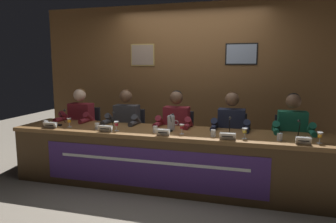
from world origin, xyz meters
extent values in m
plane|color=gray|center=(0.00, 0.00, 0.00)|extent=(12.00, 12.00, 0.00)
cube|color=brown|center=(0.00, 1.41, 1.30)|extent=(5.38, 0.12, 2.60)
cube|color=tan|center=(-0.84, 1.35, 1.76)|extent=(0.43, 0.02, 0.38)
cube|color=gray|center=(-0.84, 1.33, 1.76)|extent=(0.39, 0.01, 0.34)
cube|color=black|center=(0.84, 1.35, 1.76)|extent=(0.50, 0.02, 0.34)
cube|color=#8C99AD|center=(0.84, 1.33, 1.76)|extent=(0.46, 0.01, 0.30)
cube|color=brown|center=(0.00, 0.00, 0.72)|extent=(4.18, 0.78, 0.05)
cube|color=#4C341B|center=(0.00, -0.37, 0.35)|extent=(4.12, 0.04, 0.69)
cube|color=#4C341B|center=(-2.04, 0.00, 0.35)|extent=(0.08, 0.70, 0.69)
cube|color=#4C2D7A|center=(-0.13, -0.39, 0.35)|extent=(2.80, 0.01, 0.49)
cube|color=white|center=(-0.13, -0.40, 0.43)|extent=(2.38, 0.00, 0.04)
cylinder|color=black|center=(-1.55, 0.49, 0.01)|extent=(0.44, 0.44, 0.02)
cylinder|color=black|center=(-1.55, 0.49, 0.23)|extent=(0.05, 0.05, 0.41)
cube|color=#232328|center=(-1.55, 0.49, 0.45)|extent=(0.44, 0.44, 0.03)
cube|color=#232328|center=(-1.55, 0.69, 0.68)|extent=(0.40, 0.05, 0.44)
cylinder|color=black|center=(-1.65, 0.14, 0.23)|extent=(0.10, 0.10, 0.46)
cylinder|color=black|center=(-1.45, 0.14, 0.23)|extent=(0.10, 0.10, 0.46)
cylinder|color=black|center=(-1.65, 0.29, 0.51)|extent=(0.13, 0.34, 0.13)
cylinder|color=black|center=(-1.45, 0.29, 0.51)|extent=(0.13, 0.34, 0.13)
cube|color=maroon|center=(-1.55, 0.46, 0.75)|extent=(0.36, 0.20, 0.48)
sphere|color=beige|center=(-1.55, 0.44, 1.13)|extent=(0.19, 0.19, 0.19)
sphere|color=#593819|center=(-1.55, 0.45, 1.14)|extent=(0.17, 0.17, 0.17)
cylinder|color=maroon|center=(-1.76, 0.36, 0.77)|extent=(0.09, 0.30, 0.25)
cylinder|color=maroon|center=(-1.34, 0.36, 0.77)|extent=(0.09, 0.30, 0.25)
cylinder|color=maroon|center=(-1.76, 0.20, 0.77)|extent=(0.07, 0.24, 0.07)
cylinder|color=maroon|center=(-1.34, 0.20, 0.77)|extent=(0.07, 0.24, 0.07)
cube|color=white|center=(-1.58, -0.29, 0.78)|extent=(0.19, 0.03, 0.08)
cube|color=white|center=(-1.58, -0.25, 0.78)|extent=(0.19, 0.03, 0.08)
cube|color=black|center=(-1.58, -0.29, 0.78)|extent=(0.13, 0.01, 0.01)
cylinder|color=white|center=(-1.37, -0.15, 0.74)|extent=(0.06, 0.06, 0.00)
cylinder|color=white|center=(-1.37, -0.15, 0.77)|extent=(0.01, 0.01, 0.05)
cone|color=white|center=(-1.37, -0.15, 0.83)|extent=(0.06, 0.06, 0.06)
cylinder|color=orange|center=(-1.37, -0.15, 0.83)|extent=(0.04, 0.04, 0.04)
cylinder|color=silver|center=(-1.68, -0.22, 0.78)|extent=(0.06, 0.06, 0.08)
cylinder|color=silver|center=(-1.68, -0.22, 0.77)|extent=(0.05, 0.05, 0.05)
cylinder|color=black|center=(-1.55, -0.10, 0.75)|extent=(0.06, 0.06, 0.02)
cylinder|color=black|center=(-1.55, -0.04, 0.85)|extent=(0.01, 0.13, 0.18)
sphere|color=#2D2D2D|center=(-1.55, 0.03, 0.94)|extent=(0.03, 0.03, 0.03)
cylinder|color=black|center=(-0.78, 0.49, 0.01)|extent=(0.44, 0.44, 0.02)
cylinder|color=black|center=(-0.78, 0.49, 0.23)|extent=(0.05, 0.05, 0.41)
cube|color=#232328|center=(-0.78, 0.49, 0.45)|extent=(0.44, 0.44, 0.03)
cube|color=#232328|center=(-0.78, 0.69, 0.68)|extent=(0.40, 0.05, 0.44)
cylinder|color=black|center=(-0.88, 0.14, 0.23)|extent=(0.10, 0.10, 0.46)
cylinder|color=black|center=(-0.68, 0.14, 0.23)|extent=(0.10, 0.10, 0.46)
cylinder|color=black|center=(-0.88, 0.29, 0.51)|extent=(0.13, 0.34, 0.13)
cylinder|color=black|center=(-0.68, 0.29, 0.51)|extent=(0.13, 0.34, 0.13)
cube|color=#38383D|center=(-0.78, 0.46, 0.75)|extent=(0.36, 0.20, 0.48)
sphere|color=brown|center=(-0.78, 0.44, 1.13)|extent=(0.19, 0.19, 0.19)
sphere|color=#331E0F|center=(-0.78, 0.45, 1.14)|extent=(0.17, 0.17, 0.17)
cylinder|color=#38383D|center=(-0.99, 0.36, 0.77)|extent=(0.09, 0.30, 0.25)
cylinder|color=#38383D|center=(-0.57, 0.36, 0.77)|extent=(0.09, 0.30, 0.25)
cylinder|color=#38383D|center=(-0.99, 0.20, 0.77)|extent=(0.07, 0.24, 0.07)
cylinder|color=#38383D|center=(-0.57, 0.20, 0.77)|extent=(0.07, 0.24, 0.07)
cube|color=white|center=(-0.75, -0.30, 0.78)|extent=(0.18, 0.03, 0.08)
cube|color=white|center=(-0.75, -0.26, 0.78)|extent=(0.18, 0.03, 0.08)
cube|color=black|center=(-0.75, -0.30, 0.78)|extent=(0.13, 0.01, 0.01)
cylinder|color=white|center=(-0.64, -0.20, 0.74)|extent=(0.06, 0.06, 0.00)
cylinder|color=white|center=(-0.64, -0.20, 0.77)|extent=(0.01, 0.01, 0.05)
cone|color=white|center=(-0.64, -0.20, 0.83)|extent=(0.06, 0.06, 0.06)
cylinder|color=#B21E2D|center=(-0.64, -0.20, 0.83)|extent=(0.04, 0.04, 0.04)
cylinder|color=silver|center=(-0.93, -0.18, 0.78)|extent=(0.06, 0.06, 0.08)
cylinder|color=silver|center=(-0.93, -0.18, 0.77)|extent=(0.05, 0.05, 0.05)
cylinder|color=black|center=(-0.78, -0.11, 0.75)|extent=(0.06, 0.06, 0.02)
cylinder|color=black|center=(-0.78, -0.04, 0.85)|extent=(0.01, 0.13, 0.18)
sphere|color=#2D2D2D|center=(-0.78, 0.02, 0.94)|extent=(0.03, 0.03, 0.03)
cylinder|color=black|center=(0.00, 0.49, 0.01)|extent=(0.44, 0.44, 0.02)
cylinder|color=black|center=(0.00, 0.49, 0.23)|extent=(0.05, 0.05, 0.41)
cube|color=#232328|center=(0.00, 0.49, 0.45)|extent=(0.44, 0.44, 0.03)
cube|color=#232328|center=(0.00, 0.69, 0.68)|extent=(0.40, 0.05, 0.44)
cylinder|color=black|center=(-0.10, 0.14, 0.23)|extent=(0.10, 0.10, 0.46)
cylinder|color=black|center=(0.10, 0.14, 0.23)|extent=(0.10, 0.10, 0.46)
cylinder|color=black|center=(-0.10, 0.29, 0.51)|extent=(0.13, 0.34, 0.13)
cylinder|color=black|center=(0.10, 0.29, 0.51)|extent=(0.13, 0.34, 0.13)
cube|color=maroon|center=(0.00, 0.46, 0.75)|extent=(0.36, 0.20, 0.48)
sphere|color=brown|center=(0.00, 0.44, 1.13)|extent=(0.19, 0.19, 0.19)
sphere|color=black|center=(0.00, 0.45, 1.14)|extent=(0.17, 0.17, 0.17)
cylinder|color=maroon|center=(-0.21, 0.36, 0.77)|extent=(0.09, 0.30, 0.25)
cylinder|color=maroon|center=(0.21, 0.36, 0.77)|extent=(0.09, 0.30, 0.25)
cylinder|color=maroon|center=(-0.21, 0.20, 0.77)|extent=(0.07, 0.24, 0.07)
cylinder|color=maroon|center=(0.21, 0.20, 0.77)|extent=(0.07, 0.24, 0.07)
cube|color=white|center=(0.02, -0.31, 0.78)|extent=(0.16, 0.03, 0.08)
cube|color=white|center=(0.02, -0.28, 0.78)|extent=(0.16, 0.03, 0.08)
cube|color=black|center=(0.02, -0.32, 0.78)|extent=(0.11, 0.01, 0.01)
cylinder|color=white|center=(0.22, -0.15, 0.74)|extent=(0.06, 0.06, 0.00)
cylinder|color=white|center=(0.22, -0.15, 0.77)|extent=(0.01, 0.01, 0.05)
cone|color=white|center=(0.22, -0.15, 0.83)|extent=(0.06, 0.06, 0.06)
cylinder|color=#B21E2D|center=(0.22, -0.15, 0.83)|extent=(0.04, 0.04, 0.04)
cylinder|color=silver|center=(-0.12, -0.17, 0.78)|extent=(0.06, 0.06, 0.08)
cylinder|color=silver|center=(-0.12, -0.17, 0.77)|extent=(0.05, 0.05, 0.05)
cylinder|color=black|center=(0.04, -0.05, 0.75)|extent=(0.06, 0.06, 0.02)
cylinder|color=black|center=(0.04, 0.01, 0.85)|extent=(0.01, 0.13, 0.18)
sphere|color=#2D2D2D|center=(0.04, 0.07, 0.94)|extent=(0.03, 0.03, 0.03)
cylinder|color=black|center=(0.78, 0.49, 0.01)|extent=(0.44, 0.44, 0.02)
cylinder|color=black|center=(0.78, 0.49, 0.23)|extent=(0.05, 0.05, 0.41)
cube|color=#232328|center=(0.78, 0.49, 0.45)|extent=(0.44, 0.44, 0.03)
cube|color=#232328|center=(0.78, 0.69, 0.68)|extent=(0.40, 0.05, 0.44)
cylinder|color=black|center=(0.68, 0.14, 0.23)|extent=(0.10, 0.10, 0.46)
cylinder|color=black|center=(0.88, 0.14, 0.23)|extent=(0.10, 0.10, 0.46)
cylinder|color=black|center=(0.68, 0.29, 0.51)|extent=(0.13, 0.34, 0.13)
cylinder|color=black|center=(0.88, 0.29, 0.51)|extent=(0.13, 0.34, 0.13)
cube|color=#1E2338|center=(0.78, 0.46, 0.75)|extent=(0.36, 0.20, 0.48)
sphere|color=brown|center=(0.78, 0.44, 1.13)|extent=(0.19, 0.19, 0.19)
sphere|color=#331E0F|center=(0.78, 0.45, 1.14)|extent=(0.17, 0.17, 0.17)
cylinder|color=#1E2338|center=(0.57, 0.36, 0.77)|extent=(0.09, 0.30, 0.25)
cylinder|color=#1E2338|center=(0.99, 0.36, 0.77)|extent=(0.09, 0.30, 0.25)
cylinder|color=#1E2338|center=(0.57, 0.20, 0.77)|extent=(0.07, 0.24, 0.07)
cylinder|color=#1E2338|center=(0.99, 0.20, 0.77)|extent=(0.07, 0.24, 0.07)
cube|color=white|center=(0.79, -0.31, 0.78)|extent=(0.18, 0.03, 0.08)
cube|color=white|center=(0.79, -0.28, 0.78)|extent=(0.18, 0.03, 0.08)
cube|color=black|center=(0.79, -0.32, 0.78)|extent=(0.13, 0.01, 0.01)
cylinder|color=white|center=(0.97, -0.19, 0.74)|extent=(0.06, 0.06, 0.00)
cylinder|color=white|center=(0.97, -0.19, 0.77)|extent=(0.01, 0.01, 0.05)
cone|color=white|center=(0.97, -0.19, 0.83)|extent=(0.06, 0.06, 0.06)
cylinder|color=yellow|center=(0.97, -0.19, 0.83)|extent=(0.04, 0.04, 0.04)
cylinder|color=silver|center=(0.61, -0.19, 0.78)|extent=(0.06, 0.06, 0.08)
cylinder|color=silver|center=(0.61, -0.19, 0.77)|extent=(0.05, 0.05, 0.05)
cylinder|color=black|center=(0.79, -0.10, 0.75)|extent=(0.06, 0.06, 0.02)
cylinder|color=black|center=(0.79, -0.04, 0.85)|extent=(0.01, 0.13, 0.18)
sphere|color=#2D2D2D|center=(0.79, 0.03, 0.94)|extent=(0.03, 0.03, 0.03)
cylinder|color=black|center=(1.55, 0.49, 0.01)|extent=(0.44, 0.44, 0.02)
cylinder|color=black|center=(1.55, 0.49, 0.23)|extent=(0.05, 0.05, 0.41)
cube|color=#232328|center=(1.55, 0.49, 0.45)|extent=(0.44, 0.44, 0.03)
cube|color=#232328|center=(1.55, 0.69, 0.68)|extent=(0.40, 0.05, 0.44)
cylinder|color=black|center=(1.45, 0.14, 0.23)|extent=(0.10, 0.10, 0.46)
cylinder|color=black|center=(1.65, 0.14, 0.23)|extent=(0.10, 0.10, 0.46)
cylinder|color=black|center=(1.45, 0.29, 0.51)|extent=(0.13, 0.34, 0.13)
cylinder|color=black|center=(1.65, 0.29, 0.51)|extent=(0.13, 0.34, 0.13)
cube|color=#196047|center=(1.55, 0.46, 0.75)|extent=(0.36, 0.20, 0.48)
sphere|color=brown|center=(1.55, 0.44, 1.13)|extent=(0.19, 0.19, 0.19)
sphere|color=black|center=(1.55, 0.45, 1.14)|extent=(0.17, 0.17, 0.17)
cylinder|color=#196047|center=(1.34, 0.36, 0.77)|extent=(0.09, 0.30, 0.25)
cylinder|color=#196047|center=(1.76, 0.36, 0.77)|extent=(0.09, 0.30, 0.25)
cylinder|color=#196047|center=(1.34, 0.20, 0.77)|extent=(0.07, 0.24, 0.07)
cylinder|color=#196047|center=(1.76, 0.20, 0.77)|extent=(0.07, 0.24, 0.07)
cube|color=white|center=(1.59, -0.30, 0.78)|extent=(0.16, 0.03, 0.08)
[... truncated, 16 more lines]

